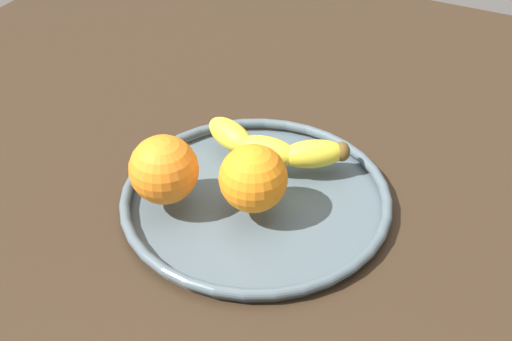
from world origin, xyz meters
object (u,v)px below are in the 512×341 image
object	(u,v)px
banana	(273,147)
orange_center	(164,170)
fruit_bowl	(256,197)
orange_front_right	(253,178)

from	to	relation	value
banana	orange_center	size ratio (longest dim) A/B	2.47
orange_center	banana	bearing A→B (deg)	57.91
fruit_bowl	orange_center	world-z (taller)	orange_center
fruit_bowl	orange_front_right	size ratio (longest dim) A/B	4.12
banana	orange_center	distance (cm)	14.16
fruit_bowl	orange_center	distance (cm)	11.10
banana	orange_front_right	xyz separation A→B (cm)	(1.86, -8.72, 2.05)
orange_front_right	orange_center	bearing A→B (deg)	-161.33
banana	orange_center	world-z (taller)	orange_center
fruit_bowl	orange_center	size ratio (longest dim) A/B	4.02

